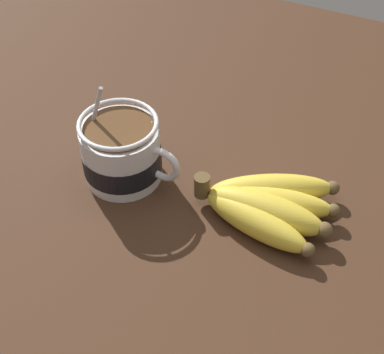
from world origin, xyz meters
TOP-DOWN VIEW (x-y plane):
  - table at (0.00, 0.00)cm, footprint 105.08×105.08cm
  - coffee_mug at (-5.08, -3.62)cm, footprint 14.59×10.21cm
  - banana_bunch at (14.16, -2.10)cm, footprint 17.37×14.14cm

SIDE VIEW (x-z plane):
  - table at x=0.00cm, z-range 0.00..2.68cm
  - banana_bunch at x=14.16cm, z-range 2.43..6.90cm
  - coffee_mug at x=-5.08cm, z-range -0.05..13.54cm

